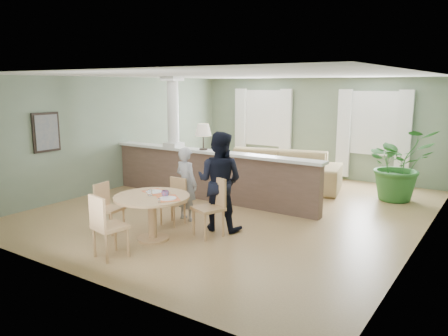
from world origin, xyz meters
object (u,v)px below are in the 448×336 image
Objects in this scene: houseplant at (399,164)px; child_person at (186,184)px; chair_side at (107,205)px; chair_far_man at (212,204)px; dining_table at (153,205)px; chair_near at (105,224)px; sofa at (274,170)px; chair_far_boy at (175,199)px; man_person at (219,181)px.

houseplant is 1.15× the size of child_person.
chair_side is 1.50m from child_person.
chair_far_man is 0.71× the size of child_person.
houseplant is 5.60m from dining_table.
chair_far_man is (-2.07, -4.16, -0.25)m from houseplant.
houseplant is 1.66× the size of chair_near.
sofa is 3.26× the size of chair_near.
chair_far_boy is 0.87× the size of chair_near.
dining_table is 0.97m from chair_near.
houseplant reaches higher than chair_side.
chair_far_boy is 1.22m from chair_side.
sofa reaches higher than chair_side.
houseplant is at bearing -104.07° from chair_near.
houseplant is 5.02m from chair_far_boy.
man_person reaches higher than dining_table.
sofa is 3.74× the size of chair_far_boy.
chair_near is 0.55× the size of man_person.
chair_far_man is at bearing -10.27° from chair_far_boy.
dining_table is 1.19m from child_person.
houseplant is at bearing 84.57° from chair_far_man.
houseplant is 0.92× the size of man_person.
chair_far_man is (0.68, 0.72, -0.05)m from dining_table.
houseplant is 6.24m from chair_side.
chair_near is (-0.71, -1.69, -0.01)m from chair_far_man.
chair_near reaches higher than dining_table.
child_person is at bearing 174.88° from chair_far_man.
child_person is (-0.90, 0.44, 0.15)m from chair_far_man.
man_person reaches higher than chair_far_boy.
chair_far_boy is 0.96m from chair_far_man.
sofa is 1.96× the size of houseplant.
chair_side is (-0.94, -0.14, -0.12)m from dining_table.
houseplant reaches higher than sofa.
chair_side reaches higher than dining_table.
chair_far_boy is at bearing 1.25° from man_person.
dining_table is at bearing -80.21° from chair_near.
child_person reaches higher than chair_far_boy.
child_person reaches higher than chair_near.
chair_near is 0.69× the size of child_person.
chair_near is at bearing -91.56° from dining_table.
houseplant is at bearing -2.49° from sofa.
dining_table is 0.96m from chair_side.
dining_table is (0.02, -4.36, 0.13)m from sofa.
sofa is 4.59m from chair_side.
dining_table is 1.25× the size of chair_far_man.
houseplant is at bearing -119.08° from child_person.
houseplant is 6.48m from chair_near.
chair_side is at bearing -171.70° from dining_table.
houseplant reaches higher than chair_near.
dining_table is 1.28× the size of chair_near.
dining_table is 0.99m from chair_far_man.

